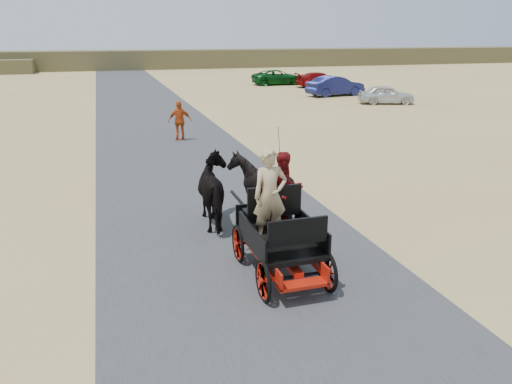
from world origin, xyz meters
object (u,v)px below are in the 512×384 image
object	(u,v)px
car_a	(386,95)
car_c	(320,80)
carriage	(280,257)
horse_left	(218,191)
car_b	(335,86)
car_d	(278,77)
horse_right	(261,187)
pedestrian	(180,121)

from	to	relation	value
car_a	car_c	size ratio (longest dim) A/B	0.83
carriage	horse_left	xyz separation A→B (m)	(-0.55, 3.00, 0.49)
carriage	car_c	bearing A→B (deg)	64.76
carriage	car_b	distance (m)	29.95
car_a	car_c	world-z (taller)	car_c
car_b	car_c	size ratio (longest dim) A/B	1.03
car_d	carriage	bearing A→B (deg)	160.33
horse_left	carriage	bearing A→B (deg)	100.39
car_b	horse_left	bearing A→B (deg)	138.73
car_b	horse_right	bearing A→B (deg)	140.71
carriage	car_d	size ratio (longest dim) A/B	0.50
car_c	car_a	bearing A→B (deg)	-179.98
horse_right	car_d	size ratio (longest dim) A/B	0.35
car_b	car_d	size ratio (longest dim) A/B	0.93
pedestrian	car_a	size ratio (longest dim) A/B	0.48
car_b	car_d	world-z (taller)	car_b
horse_left	horse_right	size ratio (longest dim) A/B	1.18
carriage	car_a	bearing A→B (deg)	54.58
car_b	car_c	xyz separation A→B (m)	(1.56, 6.30, -0.10)
horse_left	pedestrian	world-z (taller)	pedestrian
car_a	car_d	bearing A→B (deg)	27.54
horse_right	car_b	size ratio (longest dim) A/B	0.38
pedestrian	car_a	distance (m)	17.00
car_a	carriage	bearing A→B (deg)	162.34
car_c	pedestrian	bearing A→B (deg)	143.13
car_b	car_a	bearing A→B (deg)	-175.95
horse_left	car_a	bearing A→B (deg)	-130.61
car_a	car_b	xyz separation A→B (m)	(-1.26, 5.17, 0.12)
car_b	car_c	world-z (taller)	car_b
carriage	horse_right	distance (m)	3.09
car_b	car_c	distance (m)	6.49
horse_right	car_c	size ratio (longest dim) A/B	0.39
horse_left	car_c	xyz separation A→B (m)	(16.02, 29.82, -0.21)
horse_left	car_d	size ratio (longest dim) A/B	0.42
horse_right	car_a	bearing A→B (deg)	-128.57
horse_right	pedestrian	distance (m)	10.45
car_a	car_c	xyz separation A→B (m)	(0.29, 11.47, 0.02)
car_a	car_b	size ratio (longest dim) A/B	0.81
horse_left	car_b	bearing A→B (deg)	-121.59
horse_right	car_a	distance (m)	23.47
horse_right	pedestrian	bearing A→B (deg)	-87.73
pedestrian	car_c	world-z (taller)	pedestrian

